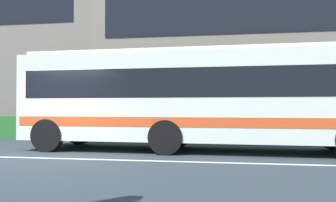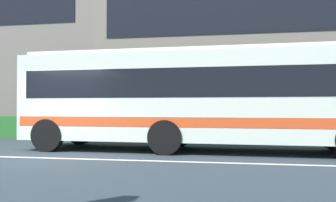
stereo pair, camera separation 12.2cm
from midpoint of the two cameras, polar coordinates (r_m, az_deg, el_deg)
The scene contains 5 objects.
ground_plane at distance 10.51m, azimuth -18.59°, elevation -8.37°, with size 160.00×160.00×0.00m, color #2E383F.
lane_centre_line at distance 10.51m, azimuth -18.59°, elevation -8.35°, with size 60.00×0.16×0.01m, color silver.
hedge_row_far at distance 16.16m, azimuth -9.82°, elevation -4.08°, with size 17.76×1.10×0.96m, color #2E6F2D.
apartment_block_right at distance 24.37m, azimuth 15.76°, elevation 7.98°, with size 18.94×11.97×10.26m.
transit_bus at distance 11.53m, azimuth 4.25°, elevation 0.77°, with size 10.79×2.81×3.11m.
Camera 2 is at (5.13, -9.10, 1.37)m, focal length 39.30 mm.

